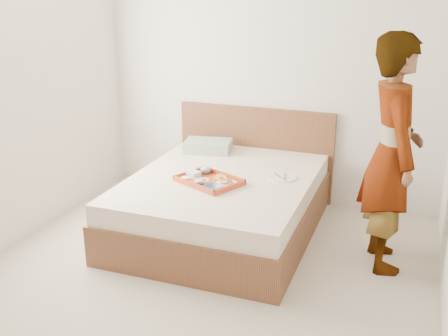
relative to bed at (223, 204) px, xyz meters
name	(u,v)px	position (x,y,z in m)	size (l,w,h in m)	color
ground	(191,288)	(0.12, -1.00, -0.27)	(3.50, 4.00, 0.01)	#BDB2A0
wall_back	(269,74)	(0.12, 1.00, 1.04)	(3.50, 0.01, 2.60)	silver
bed	(223,204)	(0.00, 0.00, 0.00)	(1.65, 2.00, 0.53)	brown
headboard	(255,152)	(0.00, 0.97, 0.21)	(1.65, 0.06, 0.95)	brown
pillow	(208,146)	(-0.41, 0.65, 0.32)	(0.46, 0.31, 0.11)	#99B99E
tray	(209,180)	(-0.06, -0.19, 0.29)	(0.52, 0.38, 0.05)	#CE422C
prawn_plate	(227,184)	(0.11, -0.20, 0.28)	(0.18, 0.18, 0.01)	white
navy_bowl_big	(212,188)	(0.05, -0.36, 0.30)	(0.15, 0.15, 0.04)	navy
sauce_dish	(201,185)	(-0.07, -0.33, 0.29)	(0.08, 0.08, 0.03)	black
meat_plate	(202,180)	(-0.12, -0.20, 0.28)	(0.13, 0.13, 0.01)	white
bread_plate	(220,178)	(0.01, -0.09, 0.28)	(0.13, 0.13, 0.01)	orange
salad_bowl	(205,171)	(-0.17, 0.00, 0.30)	(0.12, 0.12, 0.04)	navy
plastic_tub	(193,174)	(-0.23, -0.12, 0.30)	(0.11, 0.09, 0.05)	silver
cheese_round	(185,179)	(-0.26, -0.23, 0.29)	(0.08, 0.08, 0.03)	white
dinner_plate	(282,177)	(0.50, 0.15, 0.27)	(0.26, 0.26, 0.01)	white
person	(392,155)	(1.41, -0.09, 0.66)	(0.67, 0.44, 1.84)	white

